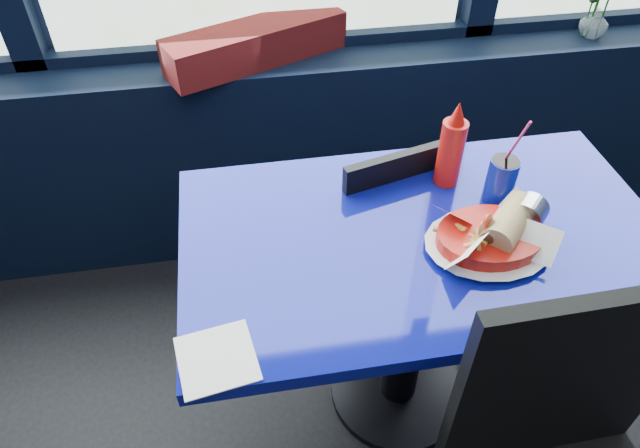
# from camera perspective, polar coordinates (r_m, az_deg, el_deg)

# --- Properties ---
(window_sill) EXTENTS (5.00, 0.26, 0.80)m
(window_sill) POSITION_cam_1_polar(r_m,az_deg,el_deg) (2.26, -4.67, 7.11)
(window_sill) COLOR black
(window_sill) RESTS_ON ground
(near_table) EXTENTS (1.20, 0.70, 0.75)m
(near_table) POSITION_cam_1_polar(r_m,az_deg,el_deg) (1.56, 9.55, -5.67)
(near_table) COLOR black
(near_table) RESTS_ON ground
(chair_near_back) EXTENTS (0.46, 0.46, 0.83)m
(chair_near_back) POSITION_cam_1_polar(r_m,az_deg,el_deg) (1.85, 7.32, 0.21)
(chair_near_back) COLOR black
(chair_near_back) RESTS_ON ground
(planter_box) EXTENTS (0.64, 0.39, 0.13)m
(planter_box) POSITION_cam_1_polar(r_m,az_deg,el_deg) (2.01, -6.39, 17.51)
(planter_box) COLOR maroon
(planter_box) RESTS_ON window_sill
(flower_vase) EXTENTS (0.13, 0.13, 0.21)m
(flower_vase) POSITION_cam_1_polar(r_m,az_deg,el_deg) (2.38, 25.83, 17.96)
(flower_vase) COLOR silver
(flower_vase) RESTS_ON window_sill
(food_basket) EXTENTS (0.33, 0.33, 0.10)m
(food_basket) POSITION_cam_1_polar(r_m,az_deg,el_deg) (1.41, 16.88, -1.08)
(food_basket) COLOR red
(food_basket) RESTS_ON near_table
(ketchup_bottle) EXTENTS (0.07, 0.07, 0.25)m
(ketchup_bottle) POSITION_cam_1_polar(r_m,az_deg,el_deg) (1.53, 12.99, 7.38)
(ketchup_bottle) COLOR red
(ketchup_bottle) RESTS_ON near_table
(soda_cup) EXTENTS (0.08, 0.08, 0.26)m
(soda_cup) POSITION_cam_1_polar(r_m,az_deg,el_deg) (1.54, 17.67, 4.35)
(soda_cup) COLOR navy
(soda_cup) RESTS_ON near_table
(napkin) EXTENTS (0.18, 0.18, 0.00)m
(napkin) POSITION_cam_1_polar(r_m,az_deg,el_deg) (1.20, -10.28, -13.10)
(napkin) COLOR white
(napkin) RESTS_ON near_table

